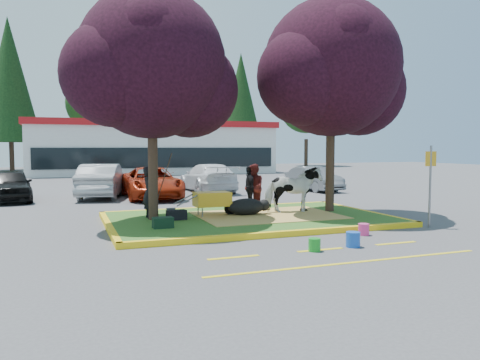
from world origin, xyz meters
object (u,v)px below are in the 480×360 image
object	(u,v)px
bucket_green	(314,245)
bucket_blue	(353,239)
cow	(293,189)
bucket_pink	(364,229)
calf	(246,207)
handler	(149,192)
wheelbarrow	(213,199)
car_black	(11,185)
car_silver	(102,181)
sign_post	(430,178)

from	to	relation	value
bucket_green	bucket_blue	size ratio (longest dim) A/B	0.83
cow	bucket_pink	bearing A→B (deg)	-167.22
calf	bucket_green	bearing A→B (deg)	-74.82
handler	bucket_pink	bearing A→B (deg)	-134.19
handler	wheelbarrow	size ratio (longest dim) A/B	0.79
calf	handler	distance (m)	2.96
calf	car_black	world-z (taller)	car_black
calf	handler	bearing A→B (deg)	-171.12
handler	cow	bearing A→B (deg)	-101.31
car_black	car_silver	bearing A→B (deg)	-2.47
handler	bucket_green	bearing A→B (deg)	-157.25
wheelbarrow	car_silver	size ratio (longest dim) A/B	0.42
bucket_blue	car_silver	distance (m)	13.52
calf	car_black	xyz separation A→B (m)	(-7.30, 8.08, 0.26)
bucket_pink	car_silver	world-z (taller)	car_silver
cow	handler	size ratio (longest dim) A/B	1.16
sign_post	bucket_green	bearing A→B (deg)	-151.61
bucket_green	bucket_pink	distance (m)	2.39
cow	bucket_green	world-z (taller)	cow
bucket_green	cow	bearing A→B (deg)	68.58
wheelbarrow	car_silver	world-z (taller)	car_silver
cow	bucket_green	distance (m)	4.94
handler	car_silver	xyz separation A→B (m)	(-0.77, 7.82, -0.16)
sign_post	bucket_pink	bearing A→B (deg)	-162.21
sign_post	car_silver	xyz separation A→B (m)	(-7.94, 11.29, -0.64)
bucket_pink	calf	bearing A→B (deg)	119.18
bucket_green	bucket_blue	world-z (taller)	bucket_blue
handler	car_black	distance (m)	8.82
bucket_blue	car_black	xyz separation A→B (m)	(-8.12, 12.55, 0.50)
cow	bucket_pink	distance (m)	3.46
wheelbarrow	bucket_blue	distance (m)	5.07
sign_post	bucket_blue	distance (m)	3.95
wheelbarrow	bucket_blue	xyz separation A→B (m)	(1.83, -4.70, -0.48)
wheelbarrow	sign_post	world-z (taller)	sign_post
car_black	handler	bearing A→B (deg)	-65.42
sign_post	bucket_blue	bearing A→B (deg)	-147.72
cow	handler	xyz separation A→B (m)	(-4.47, 0.46, 0.02)
handler	bucket_blue	distance (m)	6.21
calf	cow	bearing A→B (deg)	17.38
handler	bucket_pink	world-z (taller)	handler
cow	car_black	world-z (taller)	cow
handler	car_silver	size ratio (longest dim) A/B	0.33
bucket_blue	car_black	bearing A→B (deg)	122.91
bucket_blue	car_black	world-z (taller)	car_black
wheelbarrow	car_black	world-z (taller)	car_black
calf	sign_post	size ratio (longest dim) A/B	0.52
wheelbarrow	bucket_blue	world-z (taller)	wheelbarrow
cow	bucket_green	size ratio (longest dim) A/B	6.24
sign_post	bucket_green	distance (m)	4.90
bucket_pink	bucket_blue	bearing A→B (deg)	-133.89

